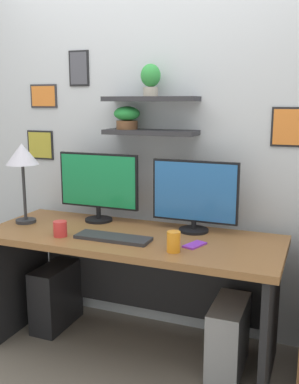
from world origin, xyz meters
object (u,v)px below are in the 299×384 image
Objects in this scene: cell_phone at (195,245)px; computer_tower_left at (56,296)px; desk_lamp at (23,159)px; water_cup at (174,242)px; keyboard at (113,238)px; monitor_left at (98,184)px; monitor_right at (195,195)px; computer_tower_right at (228,337)px; desk at (135,265)px; computer_mouse at (174,242)px; coffee_mug at (60,229)px.

computer_tower_left is (-1.02, 0.16, -0.54)m from cell_phone.
desk_lamp is 4.68× the size of water_cup.
computer_tower_left is (-0.94, 0.29, -0.59)m from water_cup.
computer_tower_left is at bearing 36.78° from desk_lamp.
monitor_left is at bearing 128.66° from keyboard.
monitor_left is at bearing -180.00° from monitor_right.
water_cup is at bearing -99.96° from cell_phone.
monitor_left is 1.08× the size of desk_lamp.
computer_tower_right is (0.65, 0.13, -0.55)m from keyboard.
water_cup is 1.15m from computer_tower_left.
monitor_right is 1.21m from computer_tower_left.
computer_tower_left is at bearing 175.86° from computer_tower_right.
cell_phone is at bearing 60.57° from water_cup.
desk is 0.28m from keyboard.
coffee_mug is at bearing -171.74° from computer_mouse.
monitor_left reaches higher than coffee_mug.
keyboard is 0.47m from cell_phone.
desk is at bearing 71.28° from keyboard.
keyboard is at bearing 10.58° from coffee_mug.
monitor_right is 4.78× the size of water_cup.
monitor_right is 0.36m from cell_phone.
computer_mouse reaches higher than computer_tower_right.
keyboard is at bearing -152.79° from cell_phone.
computer_tower_right is (1.21, -0.09, -0.01)m from computer_tower_left.
computer_tower_right is (0.97, 0.19, -0.59)m from coffee_mug.
desk is 4.01× the size of keyboard.
cell_phone is 1.27× the size of water_cup.
monitor_right is 1.02× the size of desk_lamp.
monitor_right reaches higher than coffee_mug.
monitor_right is 0.55m from keyboard.
coffee_mug is (-0.78, -0.12, 0.04)m from cell_phone.
monitor_left is 0.84m from computer_tower_left.
cell_phone reaches higher than desk.
monitor_right is (0.32, 0.16, 0.43)m from desk.
desk is 3.43× the size of desk_lamp.
coffee_mug reaches higher than computer_tower_left.
coffee_mug is at bearing -148.18° from desk.
cell_phone is 0.34× the size of computer_tower_right.
desk_lamp is at bearing 175.66° from computer_mouse.
desk_lamp reaches higher than computer_tower_right.
monitor_right reaches higher than computer_mouse.
monitor_left is at bearing 26.93° from desk_lamp.
water_cup is at bearing -17.23° from computer_tower_left.
cell_phone is at bearing -2.73° from desk_lamp.
desk_lamp reaches higher than computer_mouse.
water_cup is at bearing -89.22° from monitor_right.
water_cup reaches higher than desk.
monitor_right reaches higher than water_cup.
monitor_left reaches higher than monitor_right.
computer_tower_left is at bearing -158.46° from monitor_left.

